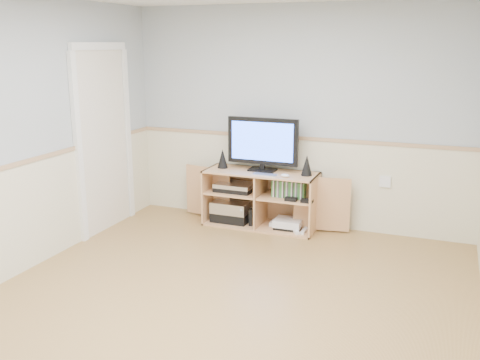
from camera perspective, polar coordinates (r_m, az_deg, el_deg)
name	(u,v)px	position (r m, az deg, el deg)	size (l,w,h in m)	color
room	(219,156)	(4.17, -2.27, 2.55)	(4.04, 4.54, 2.54)	#AC894C
media_cabinet	(262,197)	(6.22, 2.40, -1.84)	(2.03, 0.49, 0.65)	tan
monitor	(263,143)	(6.07, 2.43, 4.01)	(0.83, 0.18, 0.61)	black
speaker_left	(223,158)	(6.25, -1.87, 2.31)	(0.12, 0.12, 0.22)	black
speaker_right	(307,165)	(5.94, 7.13, 1.56)	(0.12, 0.12, 0.23)	black
keyboard	(265,175)	(5.93, 2.66, 0.57)	(0.27, 0.11, 0.01)	silver
mouse	(285,175)	(5.86, 4.84, 0.49)	(0.10, 0.06, 0.04)	white
av_components	(233,205)	(6.32, -0.76, -2.65)	(0.52, 0.32, 0.47)	black
game_consoles	(288,224)	(6.14, 5.10, -4.67)	(0.45, 0.30, 0.11)	white
game_cases	(289,189)	(6.01, 5.27, -0.96)	(0.38, 0.14, 0.19)	#3F8C3F
wall_outlet	(385,182)	(6.06, 15.22, -0.17)	(0.12, 0.03, 0.12)	white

